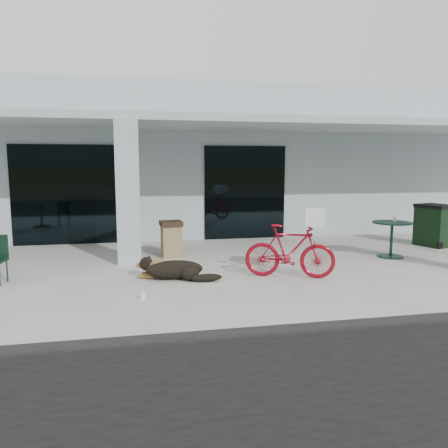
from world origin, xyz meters
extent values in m
plane|color=#BCB9B1|center=(0.00, 0.00, 0.00)|extent=(80.00, 80.00, 0.00)
cube|color=#9FAEB4|center=(0.00, 8.50, 2.25)|extent=(22.00, 7.00, 4.50)
cube|color=black|center=(-3.20, 4.98, 1.35)|extent=(2.80, 0.06, 2.70)
cube|color=black|center=(1.80, 4.98, 1.35)|extent=(2.40, 0.06, 2.70)
cube|color=#9FAEB4|center=(-1.50, 2.30, 1.56)|extent=(0.50, 0.50, 3.12)
cube|color=#9FAEB4|center=(0.00, 3.60, 3.21)|extent=(22.00, 2.80, 0.18)
imported|color=maroon|center=(1.55, 0.40, 0.52)|extent=(1.79, 1.06, 1.04)
cube|color=white|center=(1.97, 0.24, 1.19)|extent=(0.53, 0.60, 0.30)
cylinder|color=white|center=(-1.26, -0.45, 0.05)|extent=(0.09, 0.09, 0.11)
cylinder|color=white|center=(4.66, 1.82, 0.89)|extent=(0.09, 0.09, 0.11)
camera|label=1|loc=(-1.31, -7.42, 2.17)|focal=35.00mm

